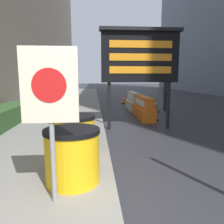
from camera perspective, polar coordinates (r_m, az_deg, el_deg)
The scene contains 11 objects.
barrel_drum_foreground at distance 3.29m, azimuth -10.31°, elevation -11.11°, with size 0.81×0.81×0.80m.
barrel_drum_middle at distance 4.36m, azimuth -9.76°, elevation -6.03°, with size 0.81×0.81×0.80m.
warning_sign at distance 2.61m, azimuth -15.90°, elevation 3.89°, with size 0.65×0.08×1.87m.
message_board at distance 7.08m, azimuth 7.34°, elevation 14.14°, with size 2.54×0.36×3.15m.
jersey_barrier_orange_near at distance 9.00m, azimuth 8.21°, elevation 0.83°, with size 0.53×2.06×0.90m.
jersey_barrier_cream at distance 11.37m, azimuth 5.49°, elevation 2.62°, with size 0.51×1.97×0.92m.
traffic_cone_near at distance 10.82m, azimuth 11.07°, elevation 1.86°, with size 0.40×0.40×0.71m.
traffic_cone_mid at distance 14.18m, azimuth 3.19°, elevation 3.41°, with size 0.33×0.33×0.58m.
traffic_cone_far at distance 8.72m, azimuth 10.37°, elevation 0.40°, with size 0.44×0.44×0.78m.
traffic_light_near_curb at distance 15.43m, azimuth -0.69°, elevation 12.15°, with size 0.28×0.44×3.44m.
pedestrian_worker at distance 11.23m, azimuth 14.18°, elevation 5.64°, with size 0.45×0.54×1.79m.
Camera 1 is at (-0.30, -2.21, 1.67)m, focal length 35.00 mm.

